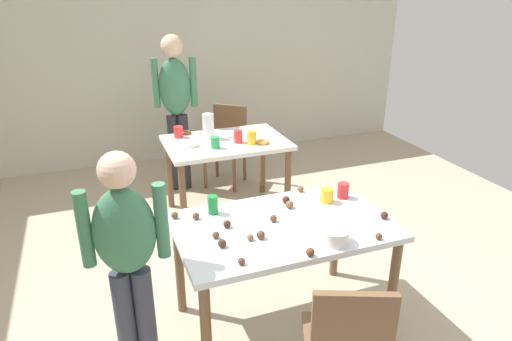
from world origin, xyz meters
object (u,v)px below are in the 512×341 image
person_girl_near (127,253)px  pitcher_far (208,126)px  chair_far_table (227,140)px  dining_table_far (226,151)px  person_adult_far (176,99)px  dining_table_near (283,237)px  mixing_bowl (334,236)px  soda_can (213,205)px

person_girl_near → pitcher_far: 2.09m
chair_far_table → dining_table_far: bearing=-107.7°
person_adult_far → pitcher_far: size_ratio=6.99×
dining_table_near → pitcher_far: (0.01, 1.76, 0.21)m
mixing_bowl → pitcher_far: bearing=94.9°
dining_table_far → pitcher_far: 0.29m
person_adult_far → dining_table_far: bearing=-67.4°
chair_far_table → pitcher_far: 0.79m
person_adult_far → mixing_bowl: size_ratio=9.82×
dining_table_near → mixing_bowl: (0.18, -0.30, 0.13)m
dining_table_near → dining_table_far: (0.14, 1.63, -0.01)m
chair_far_table → soda_can: soda_can is taller
soda_can → dining_table_far: bearing=69.6°
person_adult_far → mixing_bowl: bearing=-82.5°
chair_far_table → person_girl_near: bearing=-118.0°
mixing_bowl → person_girl_near: bearing=169.9°
person_adult_far → soda_can: (-0.20, -2.09, -0.19)m
dining_table_far → mixing_bowl: bearing=-88.6°
person_girl_near → dining_table_far: bearing=58.2°
chair_far_table → pitcher_far: pitcher_far is taller
dining_table_near → chair_far_table: 2.39m
dining_table_far → person_adult_far: bearing=112.6°
dining_table_near → person_adult_far: size_ratio=0.80×
chair_far_table → person_girl_near: (-1.30, -2.45, 0.32)m
dining_table_far → pitcher_far: size_ratio=4.73×
dining_table_far → mixing_bowl: mixing_bowl is taller
person_adult_far → pitcher_far: (0.18, -0.61, -0.13)m
chair_far_table → person_adult_far: bearing=178.5°
soda_can → chair_far_table: bearing=70.5°
pitcher_far → person_girl_near: bearing=-116.9°
dining_table_far → soda_can: bearing=-110.4°
person_girl_near → person_adult_far: size_ratio=0.84×
pitcher_far → mixing_bowl: bearing=-85.1°
dining_table_near → chair_far_table: chair_far_table is taller
mixing_bowl → pitcher_far: size_ratio=0.71×
dining_table_near → person_adult_far: bearing=94.1°
dining_table_far → mixing_bowl: 1.94m
chair_far_table → person_adult_far: person_adult_far is taller
chair_far_table → mixing_bowl: size_ratio=5.18×
dining_table_far → person_girl_near: size_ratio=0.81×
mixing_bowl → soda_can: soda_can is taller
chair_far_table → mixing_bowl: chair_far_table is taller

